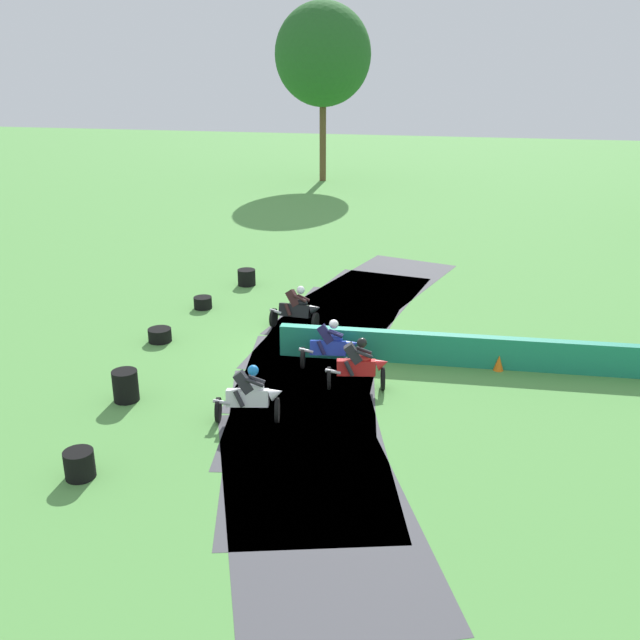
{
  "coord_description": "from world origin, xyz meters",
  "views": [
    {
      "loc": [
        4.05,
        -18.71,
        8.23
      ],
      "look_at": [
        0.0,
        0.57,
        0.9
      ],
      "focal_mm": 40.35,
      "sensor_mm": 36.0,
      "label": 1
    }
  ],
  "objects_px": {
    "tire_stack_mid_a": "(203,303)",
    "tire_stack_extra_a": "(79,464)",
    "traffic_cone": "(499,363)",
    "motorcycle_lead_black": "(297,309)",
    "motorcycle_chase_blue": "(331,346)",
    "motorcycle_fourth_white": "(251,395)",
    "tire_stack_far": "(126,386)",
    "motorcycle_trailing_red": "(359,365)",
    "tire_stack_mid_b": "(160,335)",
    "tire_stack_near": "(247,277)"
  },
  "relations": [
    {
      "from": "tire_stack_mid_a",
      "to": "motorcycle_lead_black",
      "type": "bearing_deg",
      "value": -17.66
    },
    {
      "from": "motorcycle_trailing_red",
      "to": "tire_stack_near",
      "type": "xyz_separation_m",
      "value": [
        -5.53,
        7.97,
        -0.36
      ]
    },
    {
      "from": "tire_stack_mid_a",
      "to": "traffic_cone",
      "type": "height_order",
      "value": "traffic_cone"
    },
    {
      "from": "motorcycle_lead_black",
      "to": "tire_stack_mid_b",
      "type": "relative_size",
      "value": 2.42
    },
    {
      "from": "tire_stack_extra_a",
      "to": "tire_stack_far",
      "type": "bearing_deg",
      "value": 100.78
    },
    {
      "from": "tire_stack_extra_a",
      "to": "traffic_cone",
      "type": "relative_size",
      "value": 1.41
    },
    {
      "from": "motorcycle_lead_black",
      "to": "tire_stack_far",
      "type": "height_order",
      "value": "motorcycle_lead_black"
    },
    {
      "from": "tire_stack_mid_a",
      "to": "motorcycle_fourth_white",
      "type": "bearing_deg",
      "value": -61.62
    },
    {
      "from": "motorcycle_lead_black",
      "to": "tire_stack_mid_b",
      "type": "distance_m",
      "value": 4.33
    },
    {
      "from": "tire_stack_far",
      "to": "motorcycle_fourth_white",
      "type": "bearing_deg",
      "value": -5.9
    },
    {
      "from": "tire_stack_mid_a",
      "to": "tire_stack_mid_b",
      "type": "bearing_deg",
      "value": -93.81
    },
    {
      "from": "motorcycle_chase_blue",
      "to": "tire_stack_mid_a",
      "type": "bearing_deg",
      "value": 143.1
    },
    {
      "from": "motorcycle_trailing_red",
      "to": "motorcycle_fourth_white",
      "type": "xyz_separation_m",
      "value": [
        -2.24,
        -2.23,
        -0.01
      ]
    },
    {
      "from": "motorcycle_chase_blue",
      "to": "tire_stack_far",
      "type": "xyz_separation_m",
      "value": [
        -4.65,
        -3.07,
        -0.24
      ]
    },
    {
      "from": "motorcycle_fourth_white",
      "to": "tire_stack_mid_a",
      "type": "bearing_deg",
      "value": 118.38
    },
    {
      "from": "tire_stack_mid_b",
      "to": "tire_stack_extra_a",
      "type": "bearing_deg",
      "value": -78.78
    },
    {
      "from": "motorcycle_lead_black",
      "to": "motorcycle_fourth_white",
      "type": "height_order",
      "value": "motorcycle_fourth_white"
    },
    {
      "from": "tire_stack_far",
      "to": "tire_stack_near",
      "type": "bearing_deg",
      "value": 89.45
    },
    {
      "from": "motorcycle_fourth_white",
      "to": "motorcycle_trailing_red",
      "type": "bearing_deg",
      "value": 44.91
    },
    {
      "from": "motorcycle_lead_black",
      "to": "traffic_cone",
      "type": "distance_m",
      "value": 6.55
    },
    {
      "from": "tire_stack_near",
      "to": "tire_stack_far",
      "type": "distance_m",
      "value": 9.85
    },
    {
      "from": "tire_stack_near",
      "to": "traffic_cone",
      "type": "height_order",
      "value": "tire_stack_near"
    },
    {
      "from": "tire_stack_mid_a",
      "to": "tire_stack_extra_a",
      "type": "xyz_separation_m",
      "value": [
        1.25,
        -10.46,
        0.1
      ]
    },
    {
      "from": "motorcycle_chase_blue",
      "to": "traffic_cone",
      "type": "bearing_deg",
      "value": 9.04
    },
    {
      "from": "motorcycle_chase_blue",
      "to": "tire_stack_extra_a",
      "type": "bearing_deg",
      "value": -121.48
    },
    {
      "from": "motorcycle_chase_blue",
      "to": "tire_stack_near",
      "type": "height_order",
      "value": "motorcycle_chase_blue"
    },
    {
      "from": "motorcycle_lead_black",
      "to": "motorcycle_fourth_white",
      "type": "relative_size",
      "value": 1.02
    },
    {
      "from": "motorcycle_lead_black",
      "to": "tire_stack_far",
      "type": "relative_size",
      "value": 2.13
    },
    {
      "from": "motorcycle_lead_black",
      "to": "tire_stack_mid_b",
      "type": "xyz_separation_m",
      "value": [
        -3.83,
        -1.98,
        -0.44
      ]
    },
    {
      "from": "motorcycle_chase_blue",
      "to": "motorcycle_fourth_white",
      "type": "distance_m",
      "value": 3.65
    },
    {
      "from": "motorcycle_lead_black",
      "to": "motorcycle_fourth_white",
      "type": "distance_m",
      "value": 6.22
    },
    {
      "from": "tire_stack_mid_b",
      "to": "motorcycle_fourth_white",
      "type": "bearing_deg",
      "value": -45.32
    },
    {
      "from": "tire_stack_mid_a",
      "to": "tire_stack_extra_a",
      "type": "height_order",
      "value": "tire_stack_extra_a"
    },
    {
      "from": "motorcycle_chase_blue",
      "to": "tire_stack_far",
      "type": "bearing_deg",
      "value": -146.55
    },
    {
      "from": "tire_stack_mid_a",
      "to": "tire_stack_near",
      "type": "bearing_deg",
      "value": 76.49
    },
    {
      "from": "motorcycle_fourth_white",
      "to": "tire_stack_far",
      "type": "xyz_separation_m",
      "value": [
        -3.39,
        0.35,
        -0.25
      ]
    },
    {
      "from": "motorcycle_trailing_red",
      "to": "tire_stack_near",
      "type": "relative_size",
      "value": 2.51
    },
    {
      "from": "tire_stack_mid_a",
      "to": "tire_stack_far",
      "type": "relative_size",
      "value": 0.77
    },
    {
      "from": "motorcycle_chase_blue",
      "to": "motorcycle_trailing_red",
      "type": "height_order",
      "value": "motorcycle_trailing_red"
    },
    {
      "from": "motorcycle_chase_blue",
      "to": "tire_stack_near",
      "type": "xyz_separation_m",
      "value": [
        -4.56,
        6.78,
        -0.34
      ]
    },
    {
      "from": "motorcycle_chase_blue",
      "to": "tire_stack_mid_a",
      "type": "relative_size",
      "value": 2.7
    },
    {
      "from": "tire_stack_mid_a",
      "to": "tire_stack_mid_b",
      "type": "height_order",
      "value": "same"
    },
    {
      "from": "motorcycle_lead_black",
      "to": "motorcycle_chase_blue",
      "type": "relative_size",
      "value": 1.02
    },
    {
      "from": "tire_stack_near",
      "to": "tire_stack_far",
      "type": "bearing_deg",
      "value": -90.55
    },
    {
      "from": "motorcycle_fourth_white",
      "to": "traffic_cone",
      "type": "bearing_deg",
      "value": 35.41
    },
    {
      "from": "tire_stack_far",
      "to": "traffic_cone",
      "type": "bearing_deg",
      "value": 22.39
    },
    {
      "from": "motorcycle_fourth_white",
      "to": "traffic_cone",
      "type": "height_order",
      "value": "motorcycle_fourth_white"
    },
    {
      "from": "motorcycle_lead_black",
      "to": "motorcycle_chase_blue",
      "type": "height_order",
      "value": "motorcycle_lead_black"
    },
    {
      "from": "tire_stack_mid_b",
      "to": "tire_stack_extra_a",
      "type": "distance_m",
      "value": 7.48
    },
    {
      "from": "motorcycle_lead_black",
      "to": "tire_stack_near",
      "type": "bearing_deg",
      "value": 126.31
    }
  ]
}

